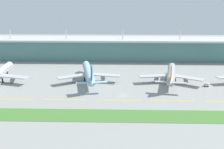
# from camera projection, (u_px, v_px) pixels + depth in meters

# --- Properties ---
(ground_plane) EXTENTS (600.00, 600.00, 0.00)m
(ground_plane) POSITION_uv_depth(u_px,v_px,m) (123.00, 95.00, 195.73)
(ground_plane) COLOR gray
(terminal_building) EXTENTS (288.00, 34.00, 30.16)m
(terminal_building) POSITION_uv_depth(u_px,v_px,m) (123.00, 49.00, 301.14)
(terminal_building) COLOR slate
(terminal_building) RESTS_ON ground
(airliner_near_middle) EXTENTS (47.99, 65.57, 18.90)m
(airliner_near_middle) POSITION_uv_depth(u_px,v_px,m) (88.00, 73.00, 225.78)
(airliner_near_middle) COLOR #9ED1EA
(airliner_near_middle) RESTS_ON ground
(airliner_far_middle) EXTENTS (48.02, 58.81, 18.90)m
(airliner_far_middle) POSITION_uv_depth(u_px,v_px,m) (171.00, 74.00, 222.51)
(airliner_far_middle) COLOR #ADB2BC
(airliner_far_middle) RESTS_ON ground
(taxiway_stripe_west) EXTENTS (28.00, 0.70, 0.04)m
(taxiway_stripe_west) POSITION_uv_depth(u_px,v_px,m) (11.00, 99.00, 188.43)
(taxiway_stripe_west) COLOR yellow
(taxiway_stripe_west) RESTS_ON ground
(taxiway_stripe_mid_west) EXTENTS (28.00, 0.70, 0.04)m
(taxiway_stripe_mid_west) POSITION_uv_depth(u_px,v_px,m) (65.00, 100.00, 187.43)
(taxiway_stripe_mid_west) COLOR yellow
(taxiway_stripe_mid_west) RESTS_ON ground
(taxiway_stripe_centre) EXTENTS (28.00, 0.70, 0.04)m
(taxiway_stripe_centre) POSITION_uv_depth(u_px,v_px,m) (118.00, 100.00, 186.43)
(taxiway_stripe_centre) COLOR yellow
(taxiway_stripe_centre) RESTS_ON ground
(taxiway_stripe_mid_east) EXTENTS (28.00, 0.70, 0.04)m
(taxiway_stripe_mid_east) POSITION_uv_depth(u_px,v_px,m) (173.00, 101.00, 185.44)
(taxiway_stripe_mid_east) COLOR yellow
(taxiway_stripe_mid_east) RESTS_ON ground
(grass_verge) EXTENTS (300.00, 18.00, 0.10)m
(grass_verge) POSITION_uv_depth(u_px,v_px,m) (123.00, 116.00, 162.64)
(grass_verge) COLOR #477A33
(grass_verge) RESTS_ON ground
(baggage_cart) EXTENTS (4.01, 3.09, 2.48)m
(baggage_cart) POSITION_uv_depth(u_px,v_px,m) (206.00, 85.00, 214.21)
(baggage_cart) COLOR silver
(baggage_cart) RESTS_ON ground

